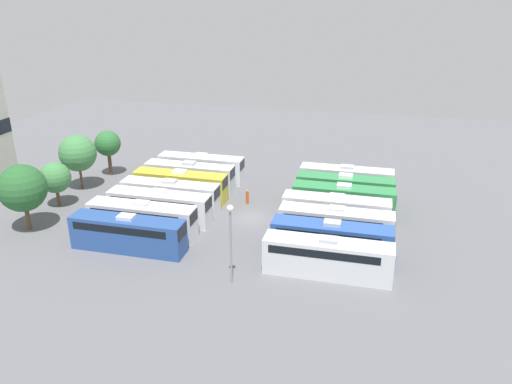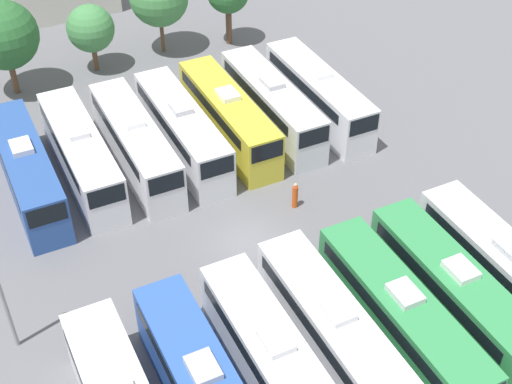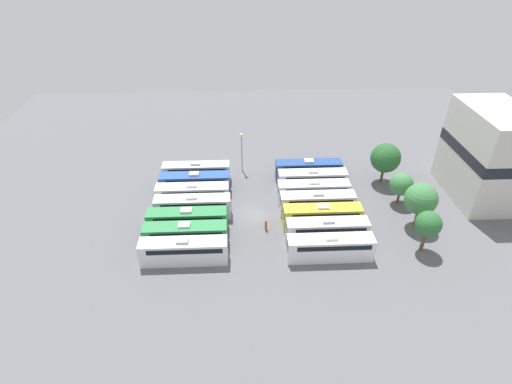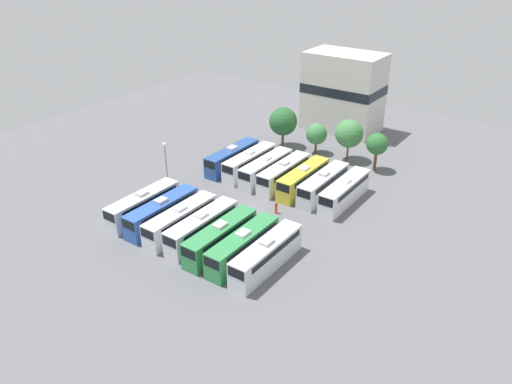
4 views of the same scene
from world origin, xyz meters
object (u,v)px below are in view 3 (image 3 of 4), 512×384
at_px(light_pole, 242,146).
at_px(bus_7, 309,169).
at_px(bus_5, 186,234).
at_px(bus_13, 330,247).
at_px(bus_1, 195,183).
at_px(tree_0, 386,158).
at_px(bus_11, 322,216).
at_px(bus_10, 318,203).
at_px(bus_3, 193,206).
at_px(worker_person, 266,225).
at_px(bus_4, 188,220).
at_px(tree_2, 421,199).
at_px(bus_0, 197,172).
at_px(bus_8, 312,180).
at_px(bus_9, 314,191).
at_px(bus_12, 327,230).
at_px(bus_6, 184,250).
at_px(tree_3, 428,224).
at_px(bus_2, 193,194).
at_px(tree_1, 401,184).
at_px(depot_building, 487,154).

bearing_deg(light_pole, bus_7, 73.97).
xyz_separation_m(bus_5, light_pole, (-20.15, 8.06, 3.20)).
bearing_deg(bus_13, bus_1, -131.28).
distance_m(bus_5, tree_0, 35.72).
bearing_deg(bus_11, bus_10, -178.12).
relative_size(bus_3, worker_person, 6.42).
bearing_deg(tree_0, bus_4, -69.82).
xyz_separation_m(bus_10, tree_2, (3.79, 13.99, 2.84)).
xyz_separation_m(bus_7, bus_10, (10.05, -0.16, 0.00)).
height_order(bus_0, bus_11, same).
height_order(bus_8, bus_9, same).
height_order(bus_10, bus_12, same).
bearing_deg(bus_12, bus_9, -178.41).
height_order(bus_7, tree_2, tree_2).
distance_m(bus_0, bus_10, 21.78).
bearing_deg(bus_9, worker_person, -48.36).
xyz_separation_m(bus_1, bus_6, (16.63, -0.09, 0.00)).
relative_size(bus_8, bus_13, 1.00).
xyz_separation_m(bus_4, bus_13, (6.77, 19.45, 0.00)).
relative_size(worker_person, light_pole, 0.24).
relative_size(bus_10, tree_3, 1.83).
xyz_separation_m(bus_6, bus_9, (-13.27, 19.26, 0.00)).
xyz_separation_m(bus_7, bus_12, (16.75, 0.02, 0.00)).
bearing_deg(bus_2, light_pole, 142.02).
bearing_deg(bus_2, bus_11, 71.34).
distance_m(bus_10, bus_12, 6.70).
bearing_deg(tree_1, worker_person, -74.53).
relative_size(bus_12, tree_3, 1.83).
bearing_deg(bus_12, bus_10, -178.41).
height_order(bus_12, light_pole, light_pole).
bearing_deg(bus_0, bus_3, 1.39).
bearing_deg(bus_8, tree_1, 70.60).
bearing_deg(bus_12, bus_2, -116.85).
height_order(bus_9, tree_0, tree_0).
relative_size(tree_2, depot_building, 0.48).
height_order(bus_8, tree_1, tree_1).
height_order(bus_5, worker_person, bus_5).
bearing_deg(tree_1, tree_0, -173.63).
relative_size(bus_6, light_pole, 1.54).
distance_m(light_pole, tree_1, 27.37).
xyz_separation_m(light_pole, tree_1, (11.35, 24.86, -1.55)).
bearing_deg(bus_2, tree_0, 99.22).
distance_m(bus_0, bus_6, 20.12).
xyz_separation_m(bus_3, tree_3, (9.14, 31.94, 2.61)).
distance_m(light_pole, tree_3, 33.19).
bearing_deg(bus_10, tree_2, 74.84).
bearing_deg(tree_1, bus_13, -47.86).
relative_size(bus_0, bus_8, 1.00).
relative_size(bus_4, depot_building, 0.78).
xyz_separation_m(tree_1, depot_building, (-1.98, 13.46, 3.96)).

